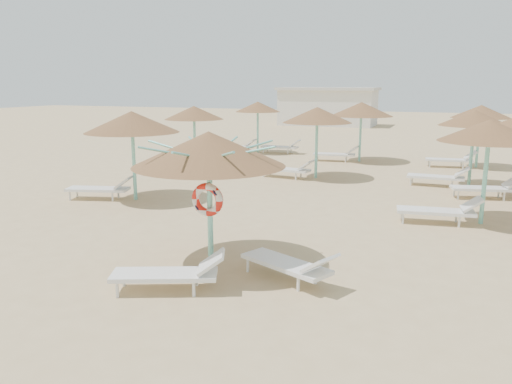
% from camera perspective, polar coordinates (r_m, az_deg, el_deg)
% --- Properties ---
extents(ground, '(120.00, 120.00, 0.00)m').
position_cam_1_polar(ground, '(9.90, -5.87, -8.55)').
color(ground, tan).
rests_on(ground, ground).
extents(main_palapa, '(2.93, 2.93, 2.63)m').
position_cam_1_polar(main_palapa, '(9.53, -5.42, 4.84)').
color(main_palapa, '#7BD6C4').
rests_on(main_palapa, ground).
extents(lounger_main_a, '(2.01, 1.28, 0.70)m').
position_cam_1_polar(lounger_main_a, '(8.77, -9.58, -9.09)').
color(lounger_main_a, white).
rests_on(lounger_main_a, ground).
extents(lounger_main_b, '(1.98, 1.31, 0.70)m').
position_cam_1_polar(lounger_main_b, '(9.08, 4.00, -8.21)').
color(lounger_main_b, white).
rests_on(lounger_main_b, ground).
extents(palapa_field, '(19.04, 14.03, 2.72)m').
position_cam_1_polar(palapa_field, '(18.35, 14.81, 8.08)').
color(palapa_field, '#7BD6C4').
rests_on(palapa_field, ground).
extents(service_hut, '(8.40, 4.40, 3.25)m').
position_cam_1_polar(service_hut, '(44.45, 8.23, 9.68)').
color(service_hut, silver).
rests_on(service_hut, ground).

